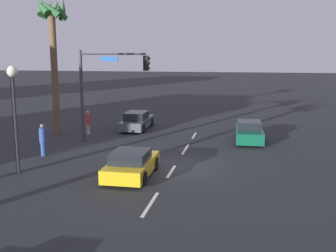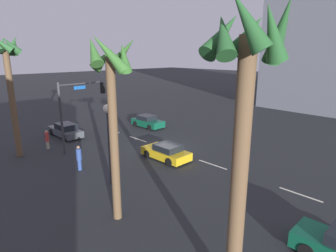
{
  "view_description": "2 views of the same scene",
  "coord_description": "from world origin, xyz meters",
  "px_view_note": "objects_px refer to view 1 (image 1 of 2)",
  "views": [
    {
      "loc": [
        -19.61,
        -3.43,
        5.68
      ],
      "look_at": [
        0.26,
        0.43,
        2.02
      ],
      "focal_mm": 42.53,
      "sensor_mm": 36.0,
      "label": 1
    },
    {
      "loc": [
        -17.38,
        16.19,
        8.12
      ],
      "look_at": [
        -0.16,
        -0.48,
        1.95
      ],
      "focal_mm": 29.96,
      "sensor_mm": 36.0,
      "label": 2
    }
  ],
  "objects_px": {
    "car_1": "(131,164)",
    "traffic_signal": "(105,80)",
    "car_0": "(249,132)",
    "palm_tree_2": "(53,34)",
    "car_2": "(137,121)",
    "pedestrian_0": "(43,139)",
    "pedestrian_1": "(88,122)",
    "streetlamp": "(13,97)"
  },
  "relations": [
    {
      "from": "car_1",
      "to": "traffic_signal",
      "type": "height_order",
      "value": "traffic_signal"
    },
    {
      "from": "car_0",
      "to": "palm_tree_2",
      "type": "bearing_deg",
      "value": 89.89
    },
    {
      "from": "car_0",
      "to": "traffic_signal",
      "type": "height_order",
      "value": "traffic_signal"
    },
    {
      "from": "car_2",
      "to": "pedestrian_0",
      "type": "distance_m",
      "value": 9.47
    },
    {
      "from": "car_1",
      "to": "car_2",
      "type": "xyz_separation_m",
      "value": [
        11.74,
        2.94,
        0.04
      ]
    },
    {
      "from": "traffic_signal",
      "to": "palm_tree_2",
      "type": "relative_size",
      "value": 0.62
    },
    {
      "from": "pedestrian_0",
      "to": "palm_tree_2",
      "type": "distance_m",
      "value": 8.89
    },
    {
      "from": "car_1",
      "to": "pedestrian_0",
      "type": "bearing_deg",
      "value": 65.13
    },
    {
      "from": "pedestrian_0",
      "to": "pedestrian_1",
      "type": "bearing_deg",
      "value": -1.52
    },
    {
      "from": "car_2",
      "to": "pedestrian_1",
      "type": "height_order",
      "value": "pedestrian_1"
    },
    {
      "from": "car_1",
      "to": "car_2",
      "type": "distance_m",
      "value": 12.1
    },
    {
      "from": "car_0",
      "to": "streetlamp",
      "type": "relative_size",
      "value": 0.77
    },
    {
      "from": "car_2",
      "to": "pedestrian_1",
      "type": "xyz_separation_m",
      "value": [
        -2.75,
        2.88,
        0.28
      ]
    },
    {
      "from": "car_2",
      "to": "palm_tree_2",
      "type": "relative_size",
      "value": 0.48
    },
    {
      "from": "traffic_signal",
      "to": "streetlamp",
      "type": "height_order",
      "value": "traffic_signal"
    },
    {
      "from": "car_0",
      "to": "car_2",
      "type": "xyz_separation_m",
      "value": [
        2.89,
        8.42,
        0.0
      ]
    },
    {
      "from": "car_0",
      "to": "pedestrian_0",
      "type": "relative_size",
      "value": 2.17
    },
    {
      "from": "car_1",
      "to": "palm_tree_2",
      "type": "xyz_separation_m",
      "value": [
        8.87,
        8.14,
        6.47
      ]
    },
    {
      "from": "pedestrian_1",
      "to": "car_0",
      "type": "bearing_deg",
      "value": -90.72
    },
    {
      "from": "traffic_signal",
      "to": "palm_tree_2",
      "type": "distance_m",
      "value": 5.67
    },
    {
      "from": "pedestrian_0",
      "to": "pedestrian_1",
      "type": "relative_size",
      "value": 1.07
    },
    {
      "from": "car_1",
      "to": "car_0",
      "type": "bearing_deg",
      "value": -31.78
    },
    {
      "from": "car_1",
      "to": "palm_tree_2",
      "type": "height_order",
      "value": "palm_tree_2"
    },
    {
      "from": "streetlamp",
      "to": "palm_tree_2",
      "type": "height_order",
      "value": "palm_tree_2"
    },
    {
      "from": "pedestrian_1",
      "to": "palm_tree_2",
      "type": "height_order",
      "value": "palm_tree_2"
    },
    {
      "from": "car_1",
      "to": "pedestrian_1",
      "type": "height_order",
      "value": "pedestrian_1"
    },
    {
      "from": "pedestrian_1",
      "to": "palm_tree_2",
      "type": "relative_size",
      "value": 0.18
    },
    {
      "from": "car_2",
      "to": "pedestrian_0",
      "type": "xyz_separation_m",
      "value": [
        -8.96,
        3.04,
        0.34
      ]
    },
    {
      "from": "traffic_signal",
      "to": "pedestrian_0",
      "type": "height_order",
      "value": "traffic_signal"
    },
    {
      "from": "car_2",
      "to": "palm_tree_2",
      "type": "xyz_separation_m",
      "value": [
        -2.87,
        5.2,
        6.44
      ]
    },
    {
      "from": "car_1",
      "to": "car_2",
      "type": "relative_size",
      "value": 0.87
    },
    {
      "from": "palm_tree_2",
      "to": "car_0",
      "type": "bearing_deg",
      "value": -90.11
    },
    {
      "from": "car_0",
      "to": "car_2",
      "type": "relative_size",
      "value": 0.86
    },
    {
      "from": "car_1",
      "to": "palm_tree_2",
      "type": "distance_m",
      "value": 13.67
    },
    {
      "from": "traffic_signal",
      "to": "palm_tree_2",
      "type": "xyz_separation_m",
      "value": [
        1.89,
        4.4,
        3.03
      ]
    },
    {
      "from": "streetlamp",
      "to": "car_0",
      "type": "bearing_deg",
      "value": -49.35
    },
    {
      "from": "car_0",
      "to": "car_1",
      "type": "bearing_deg",
      "value": 148.22
    },
    {
      "from": "car_1",
      "to": "car_2",
      "type": "bearing_deg",
      "value": 14.09
    },
    {
      "from": "pedestrian_0",
      "to": "palm_tree_2",
      "type": "bearing_deg",
      "value": 19.47
    },
    {
      "from": "streetlamp",
      "to": "pedestrian_1",
      "type": "relative_size",
      "value": 3.04
    },
    {
      "from": "pedestrian_1",
      "to": "palm_tree_2",
      "type": "distance_m",
      "value": 6.58
    },
    {
      "from": "car_0",
      "to": "pedestrian_0",
      "type": "height_order",
      "value": "pedestrian_0"
    }
  ]
}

